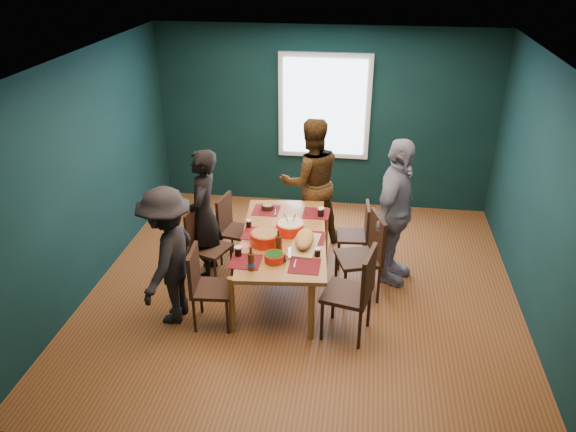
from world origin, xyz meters
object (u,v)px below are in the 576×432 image
(bowl_salad, at_px, (265,238))
(bowl_herbs, at_px, (274,257))
(chair_left_mid, at_px, (204,240))
(cutting_board, at_px, (304,240))
(chair_right_near, at_px, (357,287))
(person_near_left, at_px, (168,256))
(person_far_left, at_px, (204,215))
(chair_right_far, at_px, (359,230))
(person_right, at_px, (395,213))
(chair_right_mid, at_px, (367,250))
(bowl_dumpling, at_px, (290,227))
(dining_table, at_px, (284,241))
(chair_left_near, at_px, (204,282))
(chair_left_far, at_px, (232,224))
(person_back, at_px, (311,182))

(bowl_salad, distance_m, bowl_herbs, 0.40)
(chair_left_mid, height_order, cutting_board, chair_left_mid)
(chair_right_near, bearing_deg, person_near_left, -168.24)
(person_far_left, relative_size, cutting_board, 2.32)
(chair_right_far, relative_size, bowl_salad, 2.49)
(chair_left_mid, relative_size, cutting_board, 1.29)
(chair_left_mid, relative_size, person_near_left, 0.58)
(person_right, bearing_deg, chair_right_far, 75.99)
(chair_right_mid, bearing_deg, person_far_left, 156.35)
(person_near_left, bearing_deg, bowl_dumpling, 128.61)
(dining_table, xyz_separation_m, chair_right_near, (0.87, -0.75, -0.05))
(chair_right_far, bearing_deg, chair_left_mid, -166.29)
(bowl_dumpling, height_order, cutting_board, bowl_dumpling)
(cutting_board, bearing_deg, bowl_dumpling, 131.72)
(chair_left_near, relative_size, person_far_left, 0.56)
(dining_table, distance_m, chair_left_mid, 1.00)
(chair_right_near, bearing_deg, bowl_dumpling, 146.83)
(chair_left_far, height_order, chair_right_far, chair_left_far)
(person_near_left, height_order, bowl_salad, person_near_left)
(chair_left_near, distance_m, bowl_herbs, 0.79)
(bowl_dumpling, relative_size, cutting_board, 0.45)
(person_right, bearing_deg, bowl_dumpling, 125.69)
(chair_left_far, relative_size, chair_right_near, 0.86)
(chair_right_mid, height_order, bowl_salad, chair_right_mid)
(person_far_left, xyz_separation_m, cutting_board, (1.26, -0.40, -0.02))
(person_back, bearing_deg, chair_left_far, 15.67)
(dining_table, bearing_deg, chair_right_mid, -4.45)
(chair_right_near, xyz_separation_m, person_far_left, (-1.86, 0.96, 0.22))
(chair_right_mid, xyz_separation_m, bowl_herbs, (-0.97, -0.59, 0.18))
(person_near_left, distance_m, bowl_salad, 1.08)
(chair_right_near, relative_size, bowl_herbs, 4.83)
(chair_left_far, xyz_separation_m, bowl_herbs, (0.74, -1.14, 0.25))
(chair_right_near, xyz_separation_m, cutting_board, (-0.61, 0.56, 0.19))
(chair_right_near, xyz_separation_m, bowl_herbs, (-0.88, 0.19, 0.17))
(bowl_dumpling, bearing_deg, bowl_herbs, -96.49)
(bowl_dumpling, bearing_deg, cutting_board, -53.90)
(dining_table, distance_m, person_far_left, 1.03)
(bowl_herbs, relative_size, cutting_board, 0.30)
(chair_left_far, bearing_deg, person_back, 47.09)
(chair_right_mid, distance_m, bowl_dumpling, 0.92)
(dining_table, xyz_separation_m, person_back, (0.18, 1.26, 0.22))
(person_right, distance_m, bowl_salad, 1.57)
(chair_left_mid, distance_m, person_near_left, 0.86)
(chair_right_near, height_order, bowl_herbs, chair_right_near)
(chair_right_mid, xyz_separation_m, person_back, (-0.78, 1.23, 0.27))
(bowl_dumpling, bearing_deg, chair_left_near, -133.23)
(person_right, relative_size, bowl_herbs, 8.42)
(person_right, bearing_deg, chair_left_far, 105.61)
(chair_left_mid, distance_m, person_right, 2.29)
(dining_table, relative_size, person_back, 1.14)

